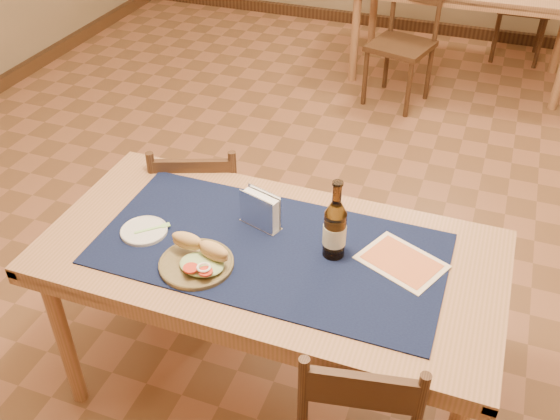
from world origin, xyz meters
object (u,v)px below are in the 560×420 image
(chair_main_far, at_px, (201,212))
(napkin_holder, at_px, (260,211))
(main_table, at_px, (270,267))
(sandwich_plate, at_px, (198,260))
(beer_bottle, at_px, (335,229))

(chair_main_far, relative_size, napkin_holder, 5.00)
(main_table, bearing_deg, chair_main_far, 137.71)
(main_table, height_order, chair_main_far, chair_main_far)
(main_table, height_order, sandwich_plate, sandwich_plate)
(main_table, distance_m, chair_main_far, 0.75)
(sandwich_plate, bearing_deg, chair_main_far, 117.40)
(beer_bottle, distance_m, napkin_holder, 0.30)
(main_table, height_order, beer_bottle, beer_bottle)
(sandwich_plate, relative_size, beer_bottle, 0.85)
(napkin_holder, bearing_deg, main_table, -54.40)
(napkin_holder, bearing_deg, sandwich_plate, -112.26)
(beer_bottle, relative_size, napkin_holder, 1.77)
(chair_main_far, bearing_deg, sandwich_plate, -62.60)
(sandwich_plate, bearing_deg, napkin_holder, 67.74)
(sandwich_plate, height_order, beer_bottle, beer_bottle)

